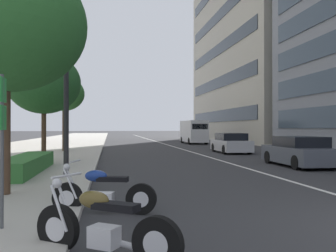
{
  "coord_description": "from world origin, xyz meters",
  "views": [
    {
      "loc": [
        -5.01,
        5.92,
        1.77
      ],
      "look_at": [
        13.61,
        2.95,
        1.86
      ],
      "focal_mm": 39.22,
      "sensor_mm": 36.0,
      "label": 1
    }
  ],
  "objects_px": {
    "street_tree_near_plaza_corner": "(6,24)",
    "street_tree_far_plaza": "(64,94)",
    "delivery_van_ahead": "(194,131)",
    "parking_sign_by_curb": "(2,132)",
    "motorcycle_far_end_row": "(103,228)",
    "street_lamp_with_banners": "(77,29)",
    "car_mid_block_traffic": "(299,152)",
    "street_tree_mid_sidewalk": "(44,83)",
    "motorcycle_under_tarp": "(103,194)",
    "car_approaching_light": "(231,143)"
  },
  "relations": [
    {
      "from": "parking_sign_by_curb",
      "to": "motorcycle_under_tarp",
      "type": "bearing_deg",
      "value": -48.08
    },
    {
      "from": "motorcycle_far_end_row",
      "to": "parking_sign_by_curb",
      "type": "bearing_deg",
      "value": -4.09
    },
    {
      "from": "car_mid_block_traffic",
      "to": "street_tree_mid_sidewalk",
      "type": "distance_m",
      "value": 12.35
    },
    {
      "from": "motorcycle_under_tarp",
      "to": "car_mid_block_traffic",
      "type": "height_order",
      "value": "car_mid_block_traffic"
    },
    {
      "from": "parking_sign_by_curb",
      "to": "street_lamp_with_banners",
      "type": "height_order",
      "value": "street_lamp_with_banners"
    },
    {
      "from": "delivery_van_ahead",
      "to": "street_lamp_with_banners",
      "type": "distance_m",
      "value": 28.78
    },
    {
      "from": "parking_sign_by_curb",
      "to": "street_tree_near_plaza_corner",
      "type": "relative_size",
      "value": 0.43
    },
    {
      "from": "delivery_van_ahead",
      "to": "street_tree_far_plaza",
      "type": "distance_m",
      "value": 18.27
    },
    {
      "from": "motorcycle_under_tarp",
      "to": "delivery_van_ahead",
      "type": "height_order",
      "value": "delivery_van_ahead"
    },
    {
      "from": "motorcycle_far_end_row",
      "to": "street_lamp_with_banners",
      "type": "bearing_deg",
      "value": -48.29
    },
    {
      "from": "motorcycle_far_end_row",
      "to": "street_lamp_with_banners",
      "type": "relative_size",
      "value": 0.23
    },
    {
      "from": "street_tree_near_plaza_corner",
      "to": "street_tree_far_plaza",
      "type": "xyz_separation_m",
      "value": [
        17.2,
        0.68,
        -0.15
      ]
    },
    {
      "from": "street_tree_near_plaza_corner",
      "to": "motorcycle_under_tarp",
      "type": "bearing_deg",
      "value": -127.02
    },
    {
      "from": "car_approaching_light",
      "to": "street_tree_far_plaza",
      "type": "xyz_separation_m",
      "value": [
        1.8,
        11.64,
        3.49
      ]
    },
    {
      "from": "motorcycle_far_end_row",
      "to": "parking_sign_by_curb",
      "type": "height_order",
      "value": "parking_sign_by_curb"
    },
    {
      "from": "car_approaching_light",
      "to": "delivery_van_ahead",
      "type": "distance_m",
      "value": 14.95
    },
    {
      "from": "street_tree_near_plaza_corner",
      "to": "street_tree_mid_sidewalk",
      "type": "bearing_deg",
      "value": 3.82
    },
    {
      "from": "motorcycle_under_tarp",
      "to": "motorcycle_far_end_row",
      "type": "bearing_deg",
      "value": 105.21
    },
    {
      "from": "car_approaching_light",
      "to": "street_tree_mid_sidewalk",
      "type": "bearing_deg",
      "value": 122.05
    },
    {
      "from": "car_approaching_light",
      "to": "street_tree_near_plaza_corner",
      "type": "relative_size",
      "value": 0.74
    },
    {
      "from": "parking_sign_by_curb",
      "to": "street_tree_near_plaza_corner",
      "type": "distance_m",
      "value": 4.2
    },
    {
      "from": "car_mid_block_traffic",
      "to": "delivery_van_ahead",
      "type": "relative_size",
      "value": 0.8
    },
    {
      "from": "street_tree_near_plaza_corner",
      "to": "street_tree_far_plaza",
      "type": "relative_size",
      "value": 1.11
    },
    {
      "from": "motorcycle_far_end_row",
      "to": "street_tree_near_plaza_corner",
      "type": "relative_size",
      "value": 0.33
    },
    {
      "from": "street_lamp_with_banners",
      "to": "street_tree_far_plaza",
      "type": "relative_size",
      "value": 1.64
    },
    {
      "from": "motorcycle_under_tarp",
      "to": "street_tree_far_plaza",
      "type": "relative_size",
      "value": 0.41
    },
    {
      "from": "delivery_van_ahead",
      "to": "street_tree_near_plaza_corner",
      "type": "relative_size",
      "value": 0.95
    },
    {
      "from": "motorcycle_far_end_row",
      "to": "delivery_van_ahead",
      "type": "height_order",
      "value": "delivery_van_ahead"
    },
    {
      "from": "car_mid_block_traffic",
      "to": "street_lamp_with_banners",
      "type": "bearing_deg",
      "value": 105.93
    },
    {
      "from": "motorcycle_under_tarp",
      "to": "street_tree_near_plaza_corner",
      "type": "height_order",
      "value": "street_tree_near_plaza_corner"
    },
    {
      "from": "parking_sign_by_curb",
      "to": "street_tree_far_plaza",
      "type": "xyz_separation_m",
      "value": [
        20.4,
        1.48,
        2.45
      ]
    },
    {
      "from": "motorcycle_under_tarp",
      "to": "street_tree_near_plaza_corner",
      "type": "xyz_separation_m",
      "value": [
        1.79,
        2.37,
        3.89
      ]
    },
    {
      "from": "street_tree_mid_sidewalk",
      "to": "car_approaching_light",
      "type": "bearing_deg",
      "value": -59.47
    },
    {
      "from": "street_tree_near_plaza_corner",
      "to": "street_tree_mid_sidewalk",
      "type": "distance_m",
      "value": 8.63
    },
    {
      "from": "motorcycle_under_tarp",
      "to": "street_tree_mid_sidewalk",
      "type": "bearing_deg",
      "value": -60.02
    },
    {
      "from": "parking_sign_by_curb",
      "to": "street_tree_near_plaza_corner",
      "type": "height_order",
      "value": "street_tree_near_plaza_corner"
    },
    {
      "from": "delivery_van_ahead",
      "to": "parking_sign_by_curb",
      "type": "bearing_deg",
      "value": 161.08
    },
    {
      "from": "car_mid_block_traffic",
      "to": "street_tree_mid_sidewalk",
      "type": "height_order",
      "value": "street_tree_mid_sidewalk"
    },
    {
      "from": "street_tree_mid_sidewalk",
      "to": "street_tree_far_plaza",
      "type": "xyz_separation_m",
      "value": [
        8.6,
        0.11,
        0.27
      ]
    },
    {
      "from": "street_tree_near_plaza_corner",
      "to": "street_lamp_with_banners",
      "type": "bearing_deg",
      "value": -20.08
    },
    {
      "from": "motorcycle_under_tarp",
      "to": "street_tree_mid_sidewalk",
      "type": "xyz_separation_m",
      "value": [
        10.39,
        2.94,
        3.47
      ]
    },
    {
      "from": "motorcycle_far_end_row",
      "to": "motorcycle_under_tarp",
      "type": "bearing_deg",
      "value": -54.5
    },
    {
      "from": "car_approaching_light",
      "to": "parking_sign_by_curb",
      "type": "distance_m",
      "value": 21.22
    },
    {
      "from": "street_tree_mid_sidewalk",
      "to": "car_mid_block_traffic",
      "type": "bearing_deg",
      "value": -101.35
    },
    {
      "from": "street_tree_near_plaza_corner",
      "to": "parking_sign_by_curb",
      "type": "bearing_deg",
      "value": -166.05
    },
    {
      "from": "motorcycle_far_end_row",
      "to": "parking_sign_by_curb",
      "type": "distance_m",
      "value": 2.44
    },
    {
      "from": "car_approaching_light",
      "to": "delivery_van_ahead",
      "type": "xyz_separation_m",
      "value": [
        14.91,
        -0.78,
        0.7
      ]
    },
    {
      "from": "street_tree_near_plaza_corner",
      "to": "delivery_van_ahead",
      "type": "bearing_deg",
      "value": -21.17
    },
    {
      "from": "motorcycle_under_tarp",
      "to": "street_lamp_with_banners",
      "type": "distance_m",
      "value": 7.41
    },
    {
      "from": "car_approaching_light",
      "to": "street_tree_mid_sidewalk",
      "type": "height_order",
      "value": "street_tree_mid_sidewalk"
    }
  ]
}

